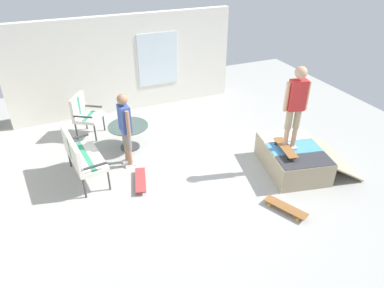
# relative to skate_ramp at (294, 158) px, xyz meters

# --- Properties ---
(ground_plane) EXTENTS (12.00, 12.00, 0.10)m
(ground_plane) POSITION_rel_skate_ramp_xyz_m (0.43, 1.94, -0.31)
(ground_plane) COLOR #A8A8A3
(house_facade) EXTENTS (0.23, 6.00, 2.55)m
(house_facade) POSITION_rel_skate_ramp_xyz_m (4.23, 2.43, 1.01)
(house_facade) COLOR white
(house_facade) RESTS_ON ground_plane
(skate_ramp) EXTENTS (1.83, 2.05, 0.53)m
(skate_ramp) POSITION_rel_skate_ramp_xyz_m (0.00, 0.00, 0.00)
(skate_ramp) COLOR tan
(skate_ramp) RESTS_ON ground_plane
(patio_bench) EXTENTS (1.31, 0.70, 1.02)m
(patio_bench) POSITION_rel_skate_ramp_xyz_m (1.33, 4.10, 0.35)
(patio_bench) COLOR #38383D
(patio_bench) RESTS_ON ground_plane
(patio_chair_near_house) EXTENTS (0.82, 0.80, 1.02)m
(patio_chair_near_house) POSITION_rel_skate_ramp_xyz_m (3.17, 3.76, 0.35)
(patio_chair_near_house) COLOR #38383D
(patio_chair_near_house) RESTS_ON ground_plane
(patio_table) EXTENTS (0.90, 0.90, 0.57)m
(patio_table) POSITION_rel_skate_ramp_xyz_m (2.17, 2.94, 0.14)
(patio_table) COLOR #38383D
(patio_table) RESTS_ON ground_plane
(person_watching) EXTENTS (0.48, 0.27, 1.62)m
(person_watching) POSITION_rel_skate_ramp_xyz_m (1.51, 3.12, 0.67)
(person_watching) COLOR silver
(person_watching) RESTS_ON ground_plane
(person_skater) EXTENTS (0.30, 0.47, 1.71)m
(person_skater) POSITION_rel_skate_ramp_xyz_m (0.03, 0.16, 1.26)
(person_skater) COLOR silver
(person_skater) RESTS_ON skate_ramp
(skateboard_by_bench) EXTENTS (0.82, 0.39, 0.10)m
(skateboard_by_bench) POSITION_rel_skate_ramp_xyz_m (0.75, 3.09, -0.18)
(skateboard_by_bench) COLOR #B23838
(skateboard_by_bench) RESTS_ON ground_plane
(skateboard_spare) EXTENTS (0.81, 0.52, 0.10)m
(skateboard_spare) POSITION_rel_skate_ramp_xyz_m (-1.05, 0.93, -0.18)
(skateboard_spare) COLOR brown
(skateboard_spare) RESTS_ON ground_plane
(skateboard_on_ramp) EXTENTS (0.82, 0.36, 0.10)m
(skateboard_on_ramp) POSITION_rel_skate_ramp_xyz_m (-0.05, 0.30, 0.35)
(skateboard_on_ramp) COLOR brown
(skateboard_on_ramp) RESTS_ON skate_ramp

